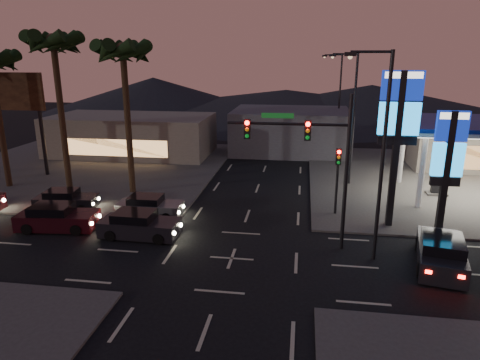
% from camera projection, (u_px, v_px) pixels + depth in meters
% --- Properties ---
extents(ground, '(140.00, 140.00, 0.00)m').
position_uv_depth(ground, '(232.00, 258.00, 21.34)').
color(ground, black).
rests_on(ground, ground).
extents(corner_lot_ne, '(24.00, 24.00, 0.12)m').
position_uv_depth(corner_lot_ne, '(461.00, 182.00, 34.28)').
color(corner_lot_ne, '#47443F').
rests_on(corner_lot_ne, ground).
extents(corner_lot_nw, '(24.00, 24.00, 0.12)m').
position_uv_depth(corner_lot_nw, '(87.00, 167.00, 38.78)').
color(corner_lot_nw, '#47443F').
rests_on(corner_lot_nw, ground).
extents(convenience_store, '(10.00, 6.00, 4.00)m').
position_uv_depth(convenience_store, '(468.00, 146.00, 38.22)').
color(convenience_store, '#726B5B').
rests_on(convenience_store, ground).
extents(pylon_sign_tall, '(2.20, 0.35, 9.00)m').
position_uv_depth(pylon_sign_tall, '(399.00, 119.00, 23.60)').
color(pylon_sign_tall, black).
rests_on(pylon_sign_tall, ground).
extents(pylon_sign_short, '(1.60, 0.35, 7.00)m').
position_uv_depth(pylon_sign_short, '(448.00, 155.00, 22.78)').
color(pylon_sign_short, black).
rests_on(pylon_sign_short, ground).
extents(traffic_signal_mast, '(6.10, 0.39, 8.00)m').
position_uv_depth(traffic_signal_mast, '(312.00, 150.00, 21.25)').
color(traffic_signal_mast, black).
rests_on(traffic_signal_mast, ground).
extents(pedestal_signal, '(0.32, 0.39, 4.30)m').
position_uv_depth(pedestal_signal, '(338.00, 171.00, 26.39)').
color(pedestal_signal, black).
rests_on(pedestal_signal, ground).
extents(streetlight_near, '(2.14, 0.25, 10.00)m').
position_uv_depth(streetlight_near, '(379.00, 146.00, 19.75)').
color(streetlight_near, black).
rests_on(streetlight_near, ground).
extents(streetlight_mid, '(2.14, 0.25, 10.00)m').
position_uv_depth(streetlight_mid, '(351.00, 112.00, 32.11)').
color(streetlight_mid, black).
rests_on(streetlight_mid, ground).
extents(streetlight_far, '(2.14, 0.25, 10.00)m').
position_uv_depth(streetlight_far, '(338.00, 96.00, 45.42)').
color(streetlight_far, black).
rests_on(streetlight_far, ground).
extents(palm_a, '(4.41, 4.41, 10.86)m').
position_uv_depth(palm_a, '(123.00, 61.00, 29.03)').
color(palm_a, black).
rests_on(palm_a, ground).
extents(palm_b, '(4.41, 4.41, 11.46)m').
position_uv_depth(palm_b, '(54.00, 53.00, 29.58)').
color(palm_b, black).
rests_on(palm_b, ground).
extents(billboard, '(6.00, 0.30, 8.50)m').
position_uv_depth(billboard, '(10.00, 100.00, 34.83)').
color(billboard, black).
rests_on(billboard, ground).
extents(building_far_west, '(16.00, 8.00, 4.00)m').
position_uv_depth(building_far_west, '(132.00, 135.00, 43.67)').
color(building_far_west, '#726B5B').
rests_on(building_far_west, ground).
extents(building_far_mid, '(12.00, 9.00, 4.40)m').
position_uv_depth(building_far_mid, '(291.00, 131.00, 45.16)').
color(building_far_mid, '#4C4C51').
rests_on(building_far_mid, ground).
extents(hill_left, '(40.00, 40.00, 6.00)m').
position_uv_depth(hill_left, '(154.00, 94.00, 81.06)').
color(hill_left, black).
rests_on(hill_left, ground).
extents(hill_right, '(50.00, 50.00, 5.00)m').
position_uv_depth(hill_right, '(371.00, 99.00, 75.57)').
color(hill_right, black).
rests_on(hill_right, ground).
extents(hill_center, '(60.00, 60.00, 4.00)m').
position_uv_depth(hill_center, '(286.00, 101.00, 77.82)').
color(hill_center, black).
rests_on(hill_center, ground).
extents(car_lane_a_front, '(4.51, 1.98, 1.45)m').
position_uv_depth(car_lane_a_front, '(139.00, 225.00, 23.77)').
color(car_lane_a_front, black).
rests_on(car_lane_a_front, ground).
extents(car_lane_a_mid, '(4.70, 2.30, 1.49)m').
position_uv_depth(car_lane_a_mid, '(57.00, 218.00, 24.81)').
color(car_lane_a_mid, black).
rests_on(car_lane_a_mid, ground).
extents(car_lane_b_front, '(4.12, 1.78, 1.33)m').
position_uv_depth(car_lane_b_front, '(149.00, 207.00, 26.85)').
color(car_lane_b_front, slate).
rests_on(car_lane_b_front, ground).
extents(car_lane_b_mid, '(4.13, 2.09, 1.30)m').
position_uv_depth(car_lane_b_mid, '(66.00, 200.00, 28.17)').
color(car_lane_b_mid, black).
rests_on(car_lane_b_mid, ground).
extents(suv_station, '(2.91, 5.02, 1.58)m').
position_uv_depth(suv_station, '(441.00, 253.00, 20.30)').
color(suv_station, black).
rests_on(suv_station, ground).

